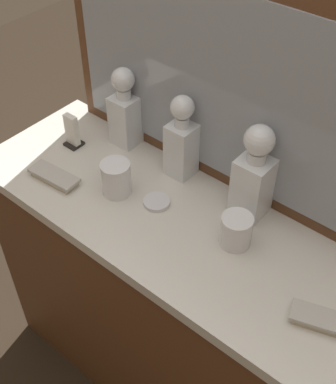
{
  "coord_description": "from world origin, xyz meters",
  "views": [
    {
      "loc": [
        0.63,
        -0.76,
        1.91
      ],
      "look_at": [
        0.0,
        0.0,
        0.98
      ],
      "focal_mm": 48.05,
      "sensor_mm": 36.0,
      "label": 1
    }
  ],
  "objects": [
    {
      "name": "porcelain_dish",
      "position": [
        -0.05,
        0.01,
        0.9
      ],
      "size": [
        0.08,
        0.08,
        0.01
      ],
      "color": "silver",
      "rests_on": "dresser"
    },
    {
      "name": "dresser_mirror",
      "position": [
        0.0,
        0.21,
        1.2
      ],
      "size": [
        1.05,
        0.03,
        0.6
      ],
      "color": "brown",
      "rests_on": "dresser"
    },
    {
      "name": "crystal_decanter_rear",
      "position": [
        -0.31,
        0.16,
        1.0
      ],
      "size": [
        0.08,
        0.08,
        0.26
      ],
      "color": "white",
      "rests_on": "dresser"
    },
    {
      "name": "crystal_tumbler_far_left",
      "position": [
        0.2,
        0.03,
        0.94
      ],
      "size": [
        0.08,
        0.08,
        0.09
      ],
      "color": "white",
      "rests_on": "dresser"
    },
    {
      "name": "crystal_decanter_center",
      "position": [
        -0.08,
        0.16,
        1.0
      ],
      "size": [
        0.08,
        0.08,
        0.26
      ],
      "color": "white",
      "rests_on": "dresser"
    },
    {
      "name": "silver_brush_right",
      "position": [
        -0.34,
        -0.11,
        0.91
      ],
      "size": [
        0.16,
        0.07,
        0.02
      ],
      "color": "#B7A88C",
      "rests_on": "dresser"
    },
    {
      "name": "ground_plane",
      "position": [
        0.0,
        0.0,
        0.0
      ],
      "size": [
        6.0,
        6.0,
        0.0
      ],
      "primitive_type": "plane",
      "color": "#2D2319"
    },
    {
      "name": "crystal_tumbler_left",
      "position": [
        -0.17,
        -0.03,
        0.94
      ],
      "size": [
        0.08,
        0.08,
        0.1
      ],
      "color": "white",
      "rests_on": "dresser"
    },
    {
      "name": "napkin_holder",
      "position": [
        -0.42,
        0.04,
        0.94
      ],
      "size": [
        0.05,
        0.05,
        0.11
      ],
      "color": "black",
      "rests_on": "dresser"
    },
    {
      "name": "crystal_decanter_front",
      "position": [
        0.16,
        0.15,
        1.01
      ],
      "size": [
        0.09,
        0.09,
        0.28
      ],
      "color": "white",
      "rests_on": "dresser"
    },
    {
      "name": "dresser",
      "position": [
        0.0,
        0.0,
        0.45
      ],
      "size": [
        1.22,
        0.45,
        0.9
      ],
      "color": "brown",
      "rests_on": "ground_plane"
    },
    {
      "name": "silver_brush_far_right",
      "position": [
        0.49,
        -0.04,
        0.91
      ],
      "size": [
        0.17,
        0.11,
        0.02
      ],
      "color": "#B7A88C",
      "rests_on": "dresser"
    }
  ]
}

